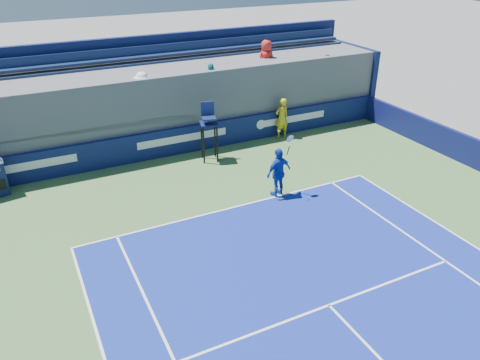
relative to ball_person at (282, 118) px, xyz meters
name	(u,v)px	position (x,y,z in m)	size (l,w,h in m)	color
ball_person	(282,118)	(0.00, 0.00, 0.00)	(0.69, 0.45, 1.88)	gold
back_hoarding	(182,140)	(-4.78, 0.31, -0.35)	(20.40, 0.21, 1.20)	#0D154A
umpire_chair	(209,126)	(-4.01, -0.86, 0.58)	(0.85, 0.85, 2.48)	black
tennis_player	(279,172)	(-3.00, -4.80, -0.02)	(1.14, 0.66, 2.57)	#1536AB
stadium_seating	(165,99)	(-4.81, 2.35, 0.89)	(21.00, 4.05, 4.40)	#535358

